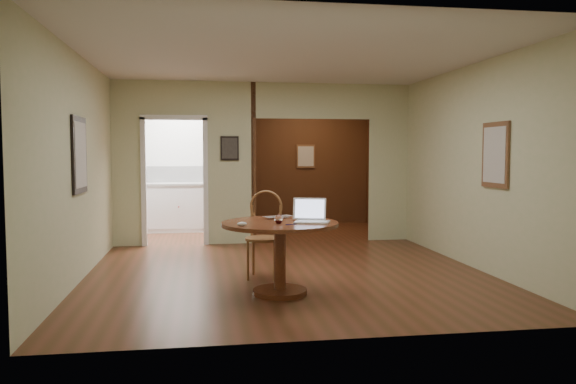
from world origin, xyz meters
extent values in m
plane|color=#492914|center=(0.00, 0.00, 0.00)|extent=(5.00, 5.00, 0.00)
plane|color=silver|center=(0.00, 0.00, 2.70)|extent=(5.00, 5.00, 0.00)
plane|color=beige|center=(0.00, -2.50, 1.35)|extent=(5.00, 0.00, 5.00)
plane|color=beige|center=(-2.50, 0.00, 1.35)|extent=(0.00, 5.00, 5.00)
plane|color=beige|center=(2.50, 0.00, 1.35)|extent=(0.00, 5.00, 5.00)
cube|color=beige|center=(-2.25, 2.50, 1.35)|extent=(0.50, 2.70, 0.04)
cube|color=beige|center=(-0.60, 2.50, 1.35)|extent=(0.80, 2.70, 0.04)
cube|color=beige|center=(2.15, 2.50, 1.35)|extent=(0.70, 2.70, 0.04)
plane|color=silver|center=(-1.35, 4.50, 1.35)|extent=(2.70, 0.00, 2.70)
plane|color=#3E2612|center=(1.15, 5.00, 1.35)|extent=(2.70, 0.00, 2.70)
cube|color=#3E2612|center=(-0.20, 3.75, 1.35)|extent=(0.08, 2.50, 2.70)
cube|color=black|center=(-2.48, 0.00, 1.50)|extent=(0.03, 0.70, 0.90)
cube|color=brown|center=(2.48, -0.50, 1.50)|extent=(0.03, 0.60, 0.80)
cube|color=black|center=(-0.60, 2.48, 1.60)|extent=(0.30, 0.03, 0.40)
cube|color=beige|center=(1.15, 4.98, 1.45)|extent=(0.40, 0.03, 0.50)
cube|color=white|center=(-1.35, 4.49, 1.10)|extent=(2.00, 0.02, 0.32)
cylinder|color=brown|center=(-0.24, -0.96, 0.03)|extent=(0.59, 0.59, 0.05)
cylinder|color=brown|center=(-0.24, -0.96, 0.39)|extent=(0.13, 0.13, 0.68)
cylinder|color=brown|center=(-0.24, -0.96, 0.76)|extent=(1.25, 1.25, 0.04)
cylinder|color=brown|center=(-0.33, -0.15, 0.48)|extent=(0.56, 0.56, 0.03)
cylinder|color=brown|center=(-0.53, -0.26, 0.24)|extent=(0.03, 0.03, 0.48)
cylinder|color=brown|center=(-0.22, -0.35, 0.24)|extent=(0.03, 0.03, 0.48)
cylinder|color=brown|center=(-0.43, 0.05, 0.24)|extent=(0.03, 0.03, 0.48)
cylinder|color=brown|center=(-0.13, -0.05, 0.24)|extent=(0.03, 0.03, 0.48)
cylinder|color=brown|center=(-0.45, 0.05, 0.68)|extent=(0.03, 0.03, 0.39)
cylinder|color=brown|center=(-0.11, -0.05, 0.68)|extent=(0.03, 0.03, 0.39)
torus|color=brown|center=(-0.28, 0.01, 0.86)|extent=(0.40, 0.15, 0.41)
cube|color=white|center=(0.09, -1.08, 0.79)|extent=(0.42, 0.36, 0.02)
cube|color=silver|center=(0.09, -1.11, 0.80)|extent=(0.33, 0.22, 0.00)
cube|color=white|center=(0.09, -0.93, 0.92)|extent=(0.36, 0.18, 0.24)
cube|color=#9099B8|center=(0.09, -0.94, 0.92)|extent=(0.31, 0.15, 0.20)
imported|color=#BCBDC2|center=(-0.19, -0.66, 0.80)|extent=(0.41, 0.36, 0.03)
ellipsoid|color=white|center=(-0.66, -1.23, 0.81)|extent=(0.11, 0.07, 0.04)
cylinder|color=#0D0C58|center=(-0.16, -1.20, 0.79)|extent=(0.12, 0.05, 0.01)
cube|color=white|center=(-1.35, 4.20, 0.45)|extent=(2.00, 0.55, 0.90)
cube|color=#B4B5B0|center=(-1.35, 4.20, 0.92)|extent=(2.06, 0.60, 0.04)
sphere|color=#B20C0C|center=(-1.50, 3.91, 0.50)|extent=(0.03, 0.03, 0.03)
sphere|color=#B20C0C|center=(-0.50, 3.91, 0.50)|extent=(0.03, 0.03, 0.03)
ellipsoid|color=#C6B591|center=(-0.55, 4.20, 1.09)|extent=(0.31, 0.27, 0.30)
camera|label=1|loc=(-1.07, -6.88, 1.52)|focal=35.00mm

